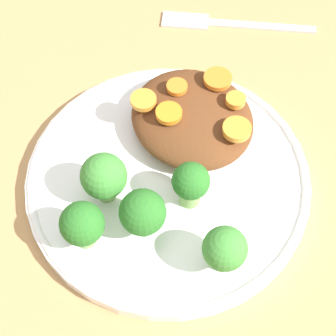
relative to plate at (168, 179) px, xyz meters
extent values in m
plane|color=tan|center=(0.00, 0.00, -0.01)|extent=(4.00, 4.00, 0.00)
cylinder|color=white|center=(0.00, 0.00, 0.00)|extent=(0.27, 0.27, 0.01)
torus|color=white|center=(0.00, 0.00, 0.00)|extent=(0.27, 0.27, 0.01)
ellipsoid|color=#5B3319|center=(0.03, -0.05, 0.02)|extent=(0.13, 0.12, 0.04)
cylinder|color=#7FA85B|center=(0.02, 0.06, 0.02)|extent=(0.02, 0.02, 0.02)
sphere|color=#3D8433|center=(0.02, 0.06, 0.04)|extent=(0.04, 0.04, 0.04)
cylinder|color=#759E51|center=(-0.03, 0.05, 0.02)|extent=(0.02, 0.02, 0.02)
sphere|color=#286B23|center=(-0.03, 0.05, 0.04)|extent=(0.04, 0.04, 0.04)
cylinder|color=#759E51|center=(-0.03, 0.00, 0.02)|extent=(0.02, 0.02, 0.02)
sphere|color=#286B23|center=(-0.03, 0.00, 0.04)|extent=(0.03, 0.03, 0.03)
cylinder|color=#759E51|center=(-0.10, 0.02, 0.02)|extent=(0.01, 0.01, 0.02)
sphere|color=#3D8433|center=(-0.10, 0.02, 0.04)|extent=(0.04, 0.04, 0.04)
cylinder|color=#7FA85B|center=(-0.01, 0.10, 0.02)|extent=(0.02, 0.02, 0.02)
sphere|color=#286B23|center=(-0.01, 0.10, 0.04)|extent=(0.04, 0.04, 0.04)
cylinder|color=orange|center=(0.01, -0.09, 0.04)|extent=(0.02, 0.02, 0.01)
cylinder|color=orange|center=(0.04, -0.03, 0.04)|extent=(0.03, 0.03, 0.01)
cylinder|color=orange|center=(0.06, -0.02, 0.04)|extent=(0.03, 0.03, 0.01)
cylinder|color=orange|center=(-0.02, -0.07, 0.04)|extent=(0.03, 0.03, 0.01)
cylinder|color=orange|center=(0.06, -0.06, 0.04)|extent=(0.02, 0.02, 0.01)
cylinder|color=orange|center=(0.04, -0.09, 0.04)|extent=(0.03, 0.03, 0.01)
cube|color=silver|center=(0.10, -0.22, -0.01)|extent=(0.10, 0.10, 0.01)
cube|color=silver|center=(0.16, -0.15, -0.01)|extent=(0.05, 0.06, 0.01)
camera|label=1|loc=(-0.22, 0.17, 0.46)|focal=60.00mm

